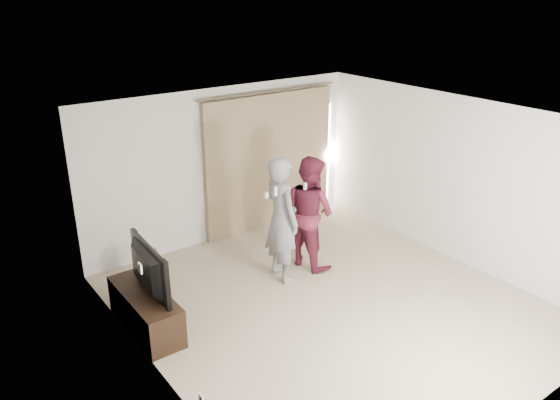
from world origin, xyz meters
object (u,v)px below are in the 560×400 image
(tv, at_px, (141,270))
(person_woman, at_px, (310,212))
(tv_console, at_px, (146,311))
(person_man, at_px, (281,219))

(tv, height_order, person_woman, person_woman)
(tv_console, xyz_separation_m, person_woman, (2.78, 0.13, 0.62))
(person_man, distance_m, person_woman, 0.61)
(tv, xyz_separation_m, person_woman, (2.78, 0.13, 0.04))
(tv, relative_size, person_woman, 0.64)
(tv, bearing_deg, tv_console, 0.00)
(tv_console, xyz_separation_m, tv, (0.00, 0.00, 0.59))
(tv_console, xyz_separation_m, person_man, (2.18, 0.04, 0.69))
(tv, bearing_deg, person_woman, -84.51)
(tv, distance_m, person_man, 2.18)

